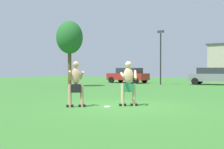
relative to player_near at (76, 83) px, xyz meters
The scene contains 8 objects.
ground_plane 1.93m from the player_near, 41.43° to the left, with size 80.00×80.00×0.00m, color #38752D.
player_near is the anchor object (origin of this frame).
player_in_green 1.95m from the player_near, 41.42° to the left, with size 0.76×0.84×1.68m.
frisbee 1.43m from the player_near, 34.16° to the left, with size 0.26×0.26×0.03m, color white.
car_gray_near_post 18.86m from the player_near, 88.30° to the left, with size 4.38×2.19×1.58m.
car_red_mid_lot 19.50m from the player_near, 113.85° to the left, with size 4.38×2.20×1.58m.
lamp_post 17.02m from the player_near, 102.47° to the left, with size 0.60×0.24×5.04m.
tree_left_field 13.24m from the player_near, 132.45° to the left, with size 2.17×2.17×5.38m.
Camera 1 is at (5.30, -8.95, 1.34)m, focal length 44.66 mm.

